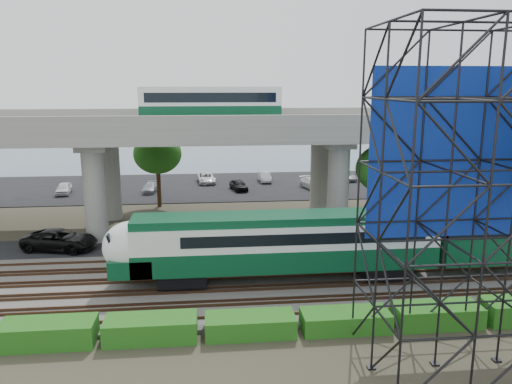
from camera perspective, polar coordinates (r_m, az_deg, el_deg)
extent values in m
plane|color=#474233|center=(30.48, -3.34, -12.20)|extent=(140.00, 140.00, 0.00)
cube|color=slate|center=(32.27, -3.51, -10.58)|extent=(90.00, 12.00, 0.20)
cube|color=black|center=(40.26, -4.02, -5.98)|extent=(90.00, 5.00, 0.08)
cube|color=black|center=(63.01, -4.74, 0.69)|extent=(90.00, 18.00, 0.08)
cube|color=#3F5567|center=(84.68, -5.05, 3.63)|extent=(140.00, 40.00, 0.03)
cube|color=#472D1E|center=(27.90, -3.09, -13.98)|extent=(90.00, 0.08, 0.16)
cube|color=#472D1E|center=(29.20, -3.23, -12.74)|extent=(90.00, 0.08, 0.16)
cube|color=#472D1E|center=(29.71, -3.29, -12.28)|extent=(90.00, 0.08, 0.16)
cube|color=#472D1E|center=(31.02, -3.41, -11.18)|extent=(90.00, 0.08, 0.16)
cube|color=#472D1E|center=(31.54, -3.46, -10.78)|extent=(90.00, 0.08, 0.16)
cube|color=#472D1E|center=(32.87, -3.57, -9.80)|extent=(90.00, 0.08, 0.16)
cube|color=#472D1E|center=(33.39, -3.61, -9.44)|extent=(90.00, 0.08, 0.16)
cube|color=#472D1E|center=(34.73, -3.70, -8.57)|extent=(90.00, 0.08, 0.16)
cube|color=#472D1E|center=(35.25, -3.74, -8.25)|extent=(90.00, 0.08, 0.16)
cube|color=#472D1E|center=(36.60, -3.83, -7.46)|extent=(90.00, 0.08, 0.16)
cube|color=black|center=(32.02, -8.39, -9.50)|extent=(3.00, 2.20, 0.90)
cube|color=black|center=(33.96, 14.35, -8.48)|extent=(3.00, 2.20, 0.90)
cube|color=#083E23|center=(31.96, 3.36, -7.23)|extent=(19.00, 3.00, 1.40)
cube|color=silver|center=(31.51, 3.39, -4.74)|extent=(19.00, 3.00, 1.50)
cube|color=#083E23|center=(31.23, 3.42, -2.99)|extent=(19.00, 2.60, 0.50)
cube|color=black|center=(31.66, 5.19, -4.59)|extent=(15.00, 3.06, 0.70)
ellipsoid|color=silver|center=(31.62, -13.97, -6.08)|extent=(3.60, 3.00, 3.20)
cube|color=#083E23|center=(31.96, -13.87, -7.87)|extent=(2.60, 3.00, 1.10)
cube|color=black|center=(31.65, -16.00, -5.23)|extent=(0.48, 2.00, 1.09)
cube|color=#083E23|center=(36.53, 25.68, -4.31)|extent=(8.00, 3.00, 3.40)
cube|color=#9E9B93|center=(43.93, -4.43, 6.97)|extent=(80.00, 12.00, 1.20)
cube|color=#9E9B93|center=(38.11, -4.23, 7.91)|extent=(80.00, 0.50, 1.10)
cube|color=#9E9B93|center=(49.58, -4.63, 8.89)|extent=(80.00, 0.50, 1.10)
cylinder|color=#9E9B93|center=(42.09, -17.93, -0.16)|extent=(1.80, 1.80, 8.00)
cylinder|color=#9E9B93|center=(48.83, -16.27, 1.59)|extent=(1.80, 1.80, 8.00)
cube|color=#9E9B93|center=(44.90, -17.33, 5.41)|extent=(2.40, 9.00, 0.60)
cylinder|color=#9E9B93|center=(42.61, 9.37, 0.42)|extent=(1.80, 1.80, 8.00)
cylinder|color=#9E9B93|center=(49.28, 7.26, 2.08)|extent=(1.80, 1.80, 8.00)
cube|color=#9E9B93|center=(45.39, 8.38, 5.90)|extent=(2.40, 9.00, 0.60)
cylinder|color=#9E9B93|center=(56.14, 25.48, 2.22)|extent=(1.80, 1.80, 8.00)
cube|color=black|center=(43.85, -5.16, 8.19)|extent=(12.00, 2.50, 0.70)
cube|color=#083E23|center=(43.80, -5.18, 9.24)|extent=(12.00, 2.50, 0.90)
cube|color=silver|center=(43.75, -5.21, 10.68)|extent=(12.00, 2.50, 1.30)
cube|color=black|center=(43.75, -5.21, 10.74)|extent=(11.00, 2.56, 0.80)
cube|color=silver|center=(43.74, -5.23, 11.72)|extent=(12.00, 2.40, 0.30)
cube|color=#0D2996|center=(25.86, 21.34, 4.07)|extent=(8.10, 0.08, 8.25)
cube|color=black|center=(26.18, 22.85, -17.46)|extent=(9.36, 6.36, 0.08)
cube|color=#145413|center=(27.49, -22.68, -14.66)|extent=(4.60, 1.80, 1.20)
cube|color=#145413|center=(26.49, -11.90, -15.03)|extent=(4.60, 1.80, 1.15)
cube|color=#145413|center=(26.45, -0.68, -14.95)|extent=(4.60, 1.80, 1.03)
cube|color=#145413|center=(27.30, 10.16, -14.25)|extent=(4.60, 1.80, 1.01)
cube|color=#145413|center=(28.99, 19.97, -13.08)|extent=(4.60, 1.80, 1.12)
cylinder|color=#382314|center=(44.17, 14.31, -1.51)|extent=(0.44, 0.44, 4.80)
ellipsoid|color=#145413|center=(43.54, 14.54, 2.59)|extent=(4.94, 4.94, 4.18)
cylinder|color=#382314|center=(52.96, -11.05, 0.89)|extent=(0.44, 0.44, 4.80)
ellipsoid|color=#145413|center=(52.44, -11.20, 4.32)|extent=(4.94, 4.94, 4.18)
imported|color=black|center=(41.39, -21.49, -5.11)|extent=(6.09, 3.80, 1.57)
imported|color=silver|center=(62.15, -21.12, 0.38)|extent=(1.96, 3.97, 1.30)
imported|color=#B8BAC0|center=(66.30, -17.76, 1.25)|extent=(1.61, 3.57, 1.14)
imported|color=gray|center=(60.30, -12.00, 0.50)|extent=(1.86, 3.87, 1.09)
imported|color=silver|center=(64.83, -5.70, 1.60)|extent=(2.58, 4.77, 1.27)
imported|color=black|center=(60.05, -2.00, 0.81)|extent=(2.37, 4.04, 1.29)
imported|color=#AAABB2|center=(65.29, 1.00, 1.74)|extent=(1.54, 3.94, 1.28)
imported|color=silver|center=(61.31, 6.50, 0.99)|extent=(2.93, 4.83, 1.31)
imported|color=#919498|center=(67.44, 10.20, 1.82)|extent=(2.84, 4.42, 1.13)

